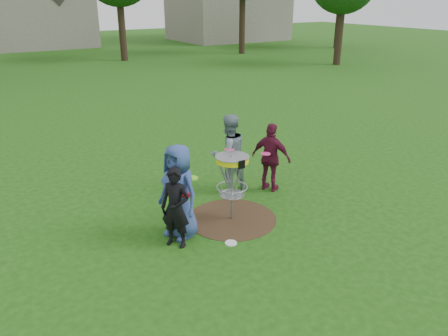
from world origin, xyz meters
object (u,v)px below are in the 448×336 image
player_grey (229,154)px  disc_golf_basket (232,172)px  player_maroon (271,158)px  player_black (175,208)px  player_blue (179,192)px

player_grey → disc_golf_basket: size_ratio=1.31×
disc_golf_basket → player_maroon: bearing=25.5°
player_black → player_maroon: 3.06m
player_blue → player_maroon: size_ratio=1.12×
player_maroon → player_grey: bearing=34.1°
player_blue → player_maroon: player_blue is taller
player_maroon → disc_golf_basket: player_maroon is taller
player_blue → player_maroon: 2.77m
player_maroon → disc_golf_basket: bearing=87.6°
player_black → disc_golf_basket: player_black is taller
player_black → disc_golf_basket: (1.38, 0.31, 0.28)m
player_blue → player_black: player_blue is taller
player_blue → disc_golf_basket: bearing=73.8°
player_grey → disc_golf_basket: (-0.66, -1.17, 0.11)m
player_grey → player_blue: bearing=34.3°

